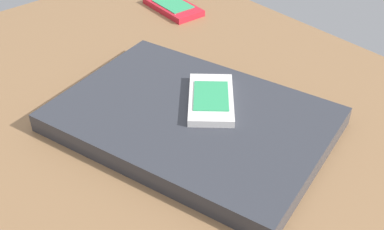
{
  "coord_description": "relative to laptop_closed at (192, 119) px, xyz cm",
  "views": [
    {
      "loc": [
        27.11,
        -27.53,
        41.79
      ],
      "look_at": [
        -9.52,
        4.68,
        5.0
      ],
      "focal_mm": 44.7,
      "sensor_mm": 36.0,
      "label": 1
    }
  ],
  "objects": [
    {
      "name": "desk_surface",
      "position": [
        9.52,
        -4.68,
        -2.78
      ],
      "size": [
        120.0,
        80.0,
        3.0
      ],
      "primitive_type": "cube",
      "color": "olive",
      "rests_on": "ground"
    },
    {
      "name": "laptop_closed",
      "position": [
        0.0,
        0.0,
        0.0
      ],
      "size": [
        39.06,
        32.0,
        2.55
      ],
      "primitive_type": "cube",
      "rotation": [
        0.0,
        0.0,
        0.28
      ],
      "color": "#33353D",
      "rests_on": "desk_surface"
    },
    {
      "name": "cell_phone_on_laptop",
      "position": [
        0.09,
        3.22,
        1.8
      ],
      "size": [
        11.78,
        11.53,
        1.11
      ],
      "color": "silver",
      "rests_on": "laptop_closed"
    },
    {
      "name": "cell_phone_on_desk",
      "position": [
        -29.52,
        21.17,
        -0.69
      ],
      "size": [
        12.32,
        6.74,
        1.24
      ],
      "color": "red",
      "rests_on": "desk_surface"
    }
  ]
}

